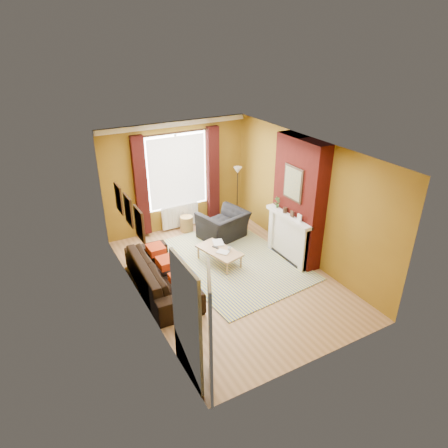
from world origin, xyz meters
The scene contains 12 objects.
ground centered at (0.00, 0.00, 0.00)m, with size 5.50×5.50×0.00m, color olive.
room_walls centered at (0.63, 0.28, 1.38)m, with size 3.82×5.54×2.83m.
striped_rug centered at (0.34, 0.52, 0.01)m, with size 2.80×3.68×0.02m.
sofa centered at (-1.42, 0.28, 0.34)m, with size 2.34×0.92×0.68m, color black.
armchair centered at (0.72, 1.60, 0.35)m, with size 1.09×0.95×0.71m, color black.
coffee_table centered at (0.05, 0.57, 0.32)m, with size 0.78×1.16×0.35m.
wicker_stool centered at (0.07, 2.40, 0.21)m, with size 0.39×0.39×0.41m.
floor_lamp centered at (1.55, 2.32, 1.21)m, with size 0.30×0.30×1.53m.
book_a centered at (-0.01, 0.37, 0.37)m, with size 0.19×0.26×0.02m, color #999999.
book_b centered at (0.06, 0.89, 0.37)m, with size 0.23×0.32×0.02m, color #999999.
mug centered at (0.23, 0.43, 0.40)m, with size 0.09×0.09×0.09m, color #999999.
tv_remote centered at (0.03, 0.70, 0.37)m, with size 0.11×0.16×0.02m.
Camera 1 is at (-3.57, -6.24, 4.83)m, focal length 32.00 mm.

